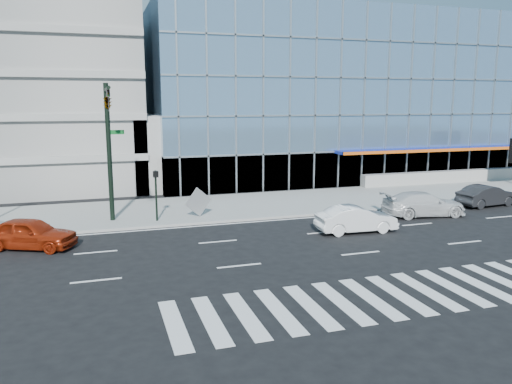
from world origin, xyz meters
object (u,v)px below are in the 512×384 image
(white_suv, at_px, (424,204))
(red_sedan, at_px, (30,233))
(white_sedan, at_px, (356,219))
(dark_sedan, at_px, (487,196))
(tilted_panel, at_px, (198,202))
(ped_signal_post, at_px, (156,188))
(traffic_signal, at_px, (108,119))

(white_suv, xyz_separation_m, red_sedan, (-22.74, -0.14, 0.01))
(white_sedan, height_order, dark_sedan, white_sedan)
(red_sedan, xyz_separation_m, tilted_panel, (9.08, 3.63, 0.30))
(white_suv, relative_size, dark_sedan, 1.18)
(ped_signal_post, relative_size, red_sedan, 0.67)
(white_sedan, relative_size, dark_sedan, 1.00)
(traffic_signal, bearing_deg, white_suv, -8.42)
(traffic_signal, height_order, white_suv, traffic_signal)
(traffic_signal, distance_m, ped_signal_post, 4.75)
(red_sedan, distance_m, tilted_panel, 9.79)
(white_sedan, xyz_separation_m, tilted_panel, (-7.66, 5.72, 0.33))
(white_suv, distance_m, dark_sedan, 6.12)
(ped_signal_post, distance_m, white_suv, 16.57)
(traffic_signal, relative_size, white_suv, 1.53)
(ped_signal_post, height_order, white_suv, ped_signal_post)
(dark_sedan, relative_size, tilted_panel, 3.40)
(traffic_signal, height_order, ped_signal_post, traffic_signal)
(ped_signal_post, xyz_separation_m, white_suv, (16.22, -3.14, -1.38))
(white_suv, xyz_separation_m, tilted_panel, (-13.66, 3.49, 0.31))
(white_sedan, distance_m, red_sedan, 16.87)
(white_suv, relative_size, red_sedan, 1.17)
(white_suv, bearing_deg, white_sedan, 117.94)
(dark_sedan, distance_m, tilted_panel, 19.80)
(traffic_signal, xyz_separation_m, dark_sedan, (24.71, -1.57, -5.44))
(traffic_signal, bearing_deg, red_sedan, -144.15)
(red_sedan, bearing_deg, white_sedan, -72.11)
(dark_sedan, bearing_deg, white_suv, 94.48)
(traffic_signal, xyz_separation_m, tilted_panel, (5.05, 0.72, -5.10))
(white_sedan, bearing_deg, dark_sedan, -70.76)
(dark_sedan, height_order, tilted_panel, tilted_panel)
(white_suv, relative_size, tilted_panel, 4.02)
(dark_sedan, distance_m, red_sedan, 28.78)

